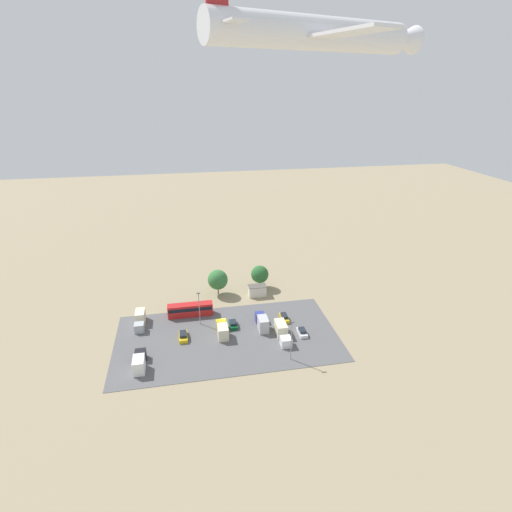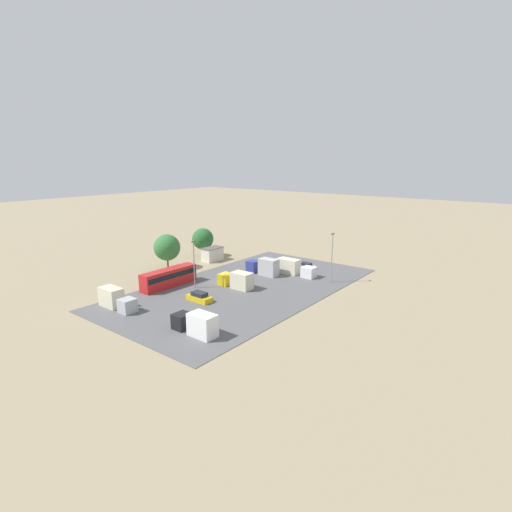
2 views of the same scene
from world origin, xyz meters
The scene contains 17 objects.
ground_plane centered at (0.00, 0.00, 0.00)m, with size 400.00×400.00×0.00m, color gray.
parking_lot_surface centered at (0.00, 6.04, 0.04)m, with size 53.61×29.00×0.08m.
shed_building centered at (-11.19, -13.56, 1.61)m, with size 5.22×2.99×3.21m.
bus centered at (8.38, -6.00, 1.90)m, with size 11.80×2.57×3.38m.
parked_car_0 centered at (-2.05, 1.38, 0.67)m, with size 1.92×4.32×1.41m.
parked_car_1 centered at (10.53, 4.44, 0.74)m, with size 1.99×4.67×1.58m.
parked_car_2 centered at (-15.62, 0.79, 0.72)m, with size 1.73×4.58×1.54m.
parked_car_3 centered at (-18.29, 8.14, 0.69)m, with size 1.81×4.07×1.46m.
parked_truck_0 centered at (21.20, -3.85, 1.53)m, with size 2.34×7.64×3.17m.
parked_truck_1 centered at (-9.19, 3.42, 1.69)m, with size 2.32×7.25×3.53m.
parked_truck_2 centered at (1.02, 4.77, 1.52)m, with size 2.48×7.09×3.14m.
parked_truck_3 centered at (-13.15, 8.34, 1.50)m, with size 2.49×8.70×3.11m.
parked_truck_4 centered at (20.05, 13.77, 1.54)m, with size 2.40×7.21×3.20m.
tree_near_shed centered at (-12.93, -18.45, 4.43)m, with size 5.29×5.29×7.08m.
tree_apron_mid centered at (-0.09, -16.54, 4.75)m, with size 5.83×5.83×7.67m.
light_pole_lot_centre centered at (-12.91, 17.07, 5.41)m, with size 0.90×0.28×9.79m.
light_pole_lot_edge centered at (6.14, -1.32, 5.02)m, with size 0.90×0.28×9.01m.
Camera 2 is at (55.29, 51.85, 23.65)m, focal length 28.00 mm.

